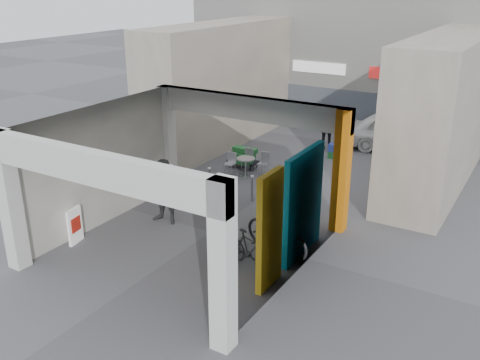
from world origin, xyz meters
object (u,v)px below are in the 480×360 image
Objects in this scene: bicycle_front at (277,232)px; white_van at (400,133)px; produce_stand at (243,160)px; cafe_set at (247,166)px; man_elderly at (279,210)px; bicycle_rear at (250,251)px; man_back_turned at (165,192)px; border_collie at (226,233)px; man_with_dog at (220,222)px; man_crates at (328,128)px.

white_van reaches higher than bicycle_front.
cafe_set is at bearing -54.66° from produce_stand.
bicycle_front is at bearing -63.48° from man_elderly.
cafe_set is 0.66× the size of bicycle_front.
man_elderly reaches higher than bicycle_front.
cafe_set is 0.86× the size of bicycle_rear.
bicycle_front is at bearing -57.76° from produce_stand.
man_elderly reaches higher than produce_stand.
man_back_turned is 0.93× the size of bicycle_front.
man_back_turned is 3.57m from bicycle_front.
man_back_turned reaches higher than cafe_set.
border_collie is 0.38× the size of man_elderly.
border_collie is 10.70m from white_van.
man_elderly is at bearing -123.97° from man_with_dog.
border_collie is 0.42× the size of bicycle_rear.
man_with_dog reaches higher than bicycle_front.
cafe_set is 4.83m from man_back_turned.
man_back_turned reaches higher than bicycle_front.
white_van is (0.33, 10.27, 0.22)m from bicycle_front.
man_crates reaches higher than bicycle_front.
man_elderly reaches higher than bicycle_rear.
man_with_dog is at bearing 145.79° from bicycle_front.
man_back_turned is 1.20× the size of bicycle_rear.
border_collie is 1.45m from bicycle_front.
man_crates is at bearing 106.27° from man_elderly.
man_back_turned is (-2.42, 0.83, 0.02)m from man_with_dog.
white_van is at bearing 104.82° from border_collie.
man_elderly is 0.88× the size of bicycle_front.
produce_stand is 0.59× the size of man_crates.
man_elderly is at bearing -50.40° from cafe_set.
bicycle_front is at bearing 92.53° from man_crates.
produce_stand is at bearing 140.44° from border_collie.
man_crates is at bearing 78.59° from man_back_turned.
man_elderly reaches higher than border_collie.
man_elderly is at bearing 39.12° from bicycle_front.
man_with_dog is at bearing 99.47° from bicycle_rear.
cafe_set is 4.44m from man_crates.
cafe_set is at bearing 132.29° from man_elderly.
man_back_turned reaches higher than white_van.
man_back_turned reaches higher than man_with_dog.
produce_stand is 6.84m from man_with_dog.
man_elderly reaches higher than cafe_set.
man_with_dog reaches higher than bicycle_rear.
border_collie is 0.33× the size of bicycle_front.
cafe_set is 1.23× the size of produce_stand.
man_with_dog is 1.17× the size of bicycle_rear.
bicycle_rear is (3.47, -5.78, 0.19)m from cafe_set.
man_back_turned is at bearing 70.01° from man_crates.
white_van is (0.49, 11.40, 0.28)m from bicycle_rear.
bicycle_front is at bearing -143.70° from man_with_dog.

